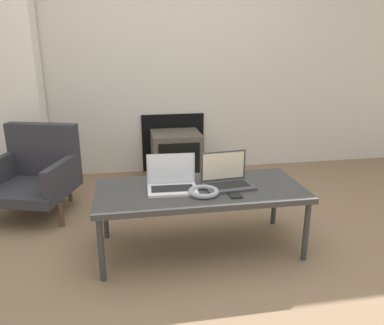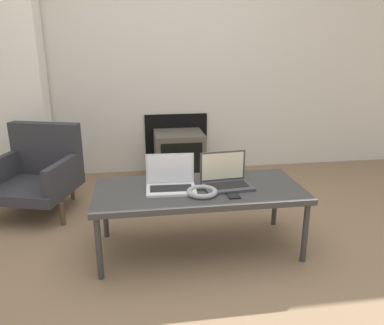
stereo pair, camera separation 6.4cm
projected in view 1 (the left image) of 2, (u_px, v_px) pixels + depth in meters
ground_plane at (211, 276)px, 2.22m from camera, size 14.00×14.00×0.00m
wall_back at (167, 47)px, 3.77m from camera, size 7.00×0.08×2.60m
table at (200, 193)px, 2.41m from camera, size 1.33×0.60×0.43m
laptop_left at (172, 182)px, 2.37m from camera, size 0.32×0.23×0.21m
laptop_right at (227, 178)px, 2.43m from camera, size 0.33×0.24×0.21m
headphones at (204, 192)px, 2.29m from camera, size 0.19×0.19×0.03m
phone at (234, 194)px, 2.29m from camera, size 0.07×0.13×0.01m
tv at (176, 155)px, 3.82m from camera, size 0.49×0.46×0.47m
armchair at (36, 171)px, 3.01m from camera, size 0.75×0.75×0.70m
bookshelf at (2, 87)px, 3.42m from camera, size 0.68×0.32×1.89m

